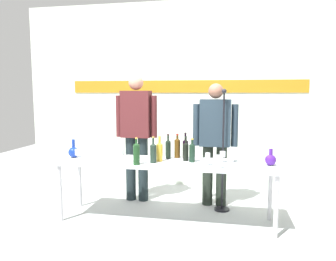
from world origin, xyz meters
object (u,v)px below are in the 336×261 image
Objects in this scene: presenter_right at (215,137)px; wine_glass_left_0 at (121,154)px; wine_glass_left_2 at (102,148)px; wine_bottle_3 at (136,153)px; wine_bottle_4 at (185,148)px; wine_glass_right_3 at (234,154)px; display_table at (166,166)px; decanter_blue_left at (74,152)px; microphone_stand at (223,170)px; wine_bottle_5 at (168,148)px; wine_bottle_1 at (186,151)px; wine_bottle_7 at (177,147)px; wine_bottle_6 at (192,152)px; wine_glass_left_3 at (78,152)px; wine_glass_right_2 at (208,156)px; presenter_left at (136,130)px; wine_glass_left_5 at (121,147)px; wine_bottle_2 at (160,151)px; decanter_blue_right at (271,160)px; wine_glass_right_5 at (238,156)px; wine_bottle_0 at (153,152)px; wine_glass_right_1 at (223,154)px; wine_glass_right_0 at (218,159)px; wine_glass_left_1 at (85,148)px; wine_glass_left_4 at (111,148)px; wine_glass_right_4 at (232,151)px.

wine_glass_left_0 is (-1.04, -0.83, -0.11)m from presenter_right.
wine_glass_left_2 is at bearing 141.38° from wine_glass_left_0.
wine_bottle_3 is 0.97× the size of wine_bottle_4.
wine_glass_left_2 is 1.06× the size of wine_glass_right_3.
decanter_blue_left is at bearing 179.64° from display_table.
wine_bottle_5 is at bearing -154.72° from microphone_stand.
wine_bottle_1 is 0.95× the size of wine_bottle_3.
wine_bottle_7 is (-0.10, 0.02, 0.00)m from wine_bottle_4.
wine_bottle_1 reaches higher than wine_bottle_6.
wine_glass_left_3 and wine_glass_right_2 have the same top height.
wine_bottle_1 is at bearing -36.52° from presenter_left.
microphone_stand is at bearing -8.58° from presenter_left.
presenter_right is at bearing 0.00° from presenter_left.
microphone_stand is at bearing 25.28° from wine_bottle_5.
wine_glass_right_3 is (0.48, 0.07, -0.02)m from wine_bottle_6.
wine_glass_left_5 is at bearing 31.50° from wine_glass_left_2.
wine_bottle_2 and wine_bottle_7 have the same top height.
decanter_blue_right is 1.36× the size of wine_glass_right_5.
wine_glass_left_2 reaches higher than wine_glass_left_3.
presenter_left is 0.76m from wine_bottle_5.
wine_bottle_0 is 0.40m from wine_bottle_1.
wine_bottle_6 reaches higher than wine_glass_right_1.
decanter_blue_left is at bearing 128.25° from wine_glass_left_3.
wine_glass_left_5 is at bearing 174.22° from wine_glass_right_3.
wine_glass_right_1 is at bearing 83.57° from wine_glass_right_0.
wine_bottle_2 is 2.34× the size of wine_glass_right_1.
wine_glass_right_1 is (0.04, 0.33, -0.02)m from wine_glass_right_0.
wine_bottle_4 is 1.14× the size of wine_bottle_6.
wine_bottle_1 is at bearing -137.50° from microphone_stand.
decanter_blue_left is 0.76× the size of wine_bottle_7.
wine_glass_left_0 is at bearing -141.36° from presenter_right.
presenter_right reaches higher than wine_glass_left_1.
wine_glass_right_2 is (-0.05, -0.77, -0.12)m from presenter_right.
wine_bottle_6 is 0.94× the size of wine_bottle_7.
wine_bottle_6 is at bearing 3.83° from display_table.
wine_glass_right_1 is (1.15, 0.26, -0.02)m from wine_glass_left_0.
microphone_stand is at bearing 13.58° from wine_glass_left_1.
wine_bottle_0 reaches higher than wine_glass_left_4.
decanter_blue_left is at bearing 178.00° from wine_glass_right_5.
presenter_right is at bearing 46.90° from wine_bottle_3.
wine_glass_right_1 is (-0.53, 0.07, 0.02)m from decanter_blue_right.
wine_glass_right_3 is (1.82, 0.27, -0.00)m from wine_glass_left_3.
wine_bottle_1 is 0.61m from wine_bottle_3.
wine_glass_left_3 reaches higher than wine_glass_right_5.
wine_glass_right_1 is at bearing -78.62° from presenter_right.
wine_bottle_1 is 0.92× the size of wine_bottle_4.
wine_glass_left_5 is 1.17× the size of wine_glass_right_5.
wine_glass_right_3 is at bearing 2.29° from decanter_blue_left.
wine_glass_right_0 is at bearing -47.87° from wine_bottle_4.
wine_bottle_7 is at bearing 174.40° from wine_glass_right_4.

